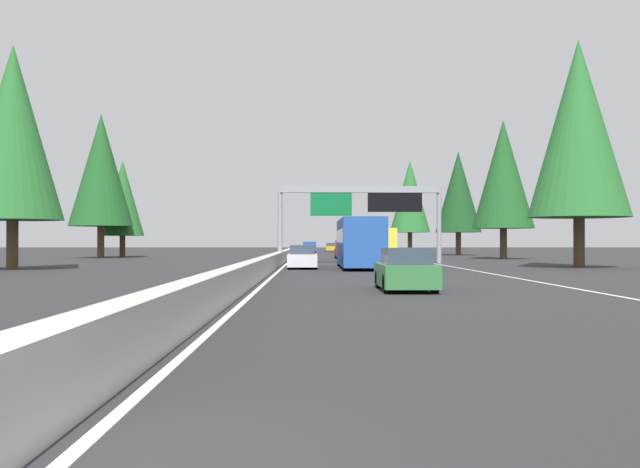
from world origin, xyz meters
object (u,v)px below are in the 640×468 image
at_px(sedan_far_center, 303,258).
at_px(conifer_right_far, 458,192).
at_px(sedan_far_right, 406,271).
at_px(conifer_left_far, 123,198).
at_px(sign_gantry_overhead, 362,202).
at_px(bus_near_center, 360,241).
at_px(conifer_right_distant, 410,197).
at_px(conifer_right_mid, 503,174).
at_px(pickup_near_right, 345,249).
at_px(box_truck_distant_a, 380,242).
at_px(minivan_far_left, 310,247).
at_px(sedan_mid_center, 331,247).
at_px(conifer_right_near, 579,129).
at_px(conifer_left_near, 13,132).
at_px(conifer_left_mid, 101,170).

distance_m(sedan_far_center, conifer_right_far, 51.54).
distance_m(sedan_far_right, conifer_left_far, 62.48).
bearing_deg(sign_gantry_overhead, bus_near_center, 175.36).
distance_m(sign_gantry_overhead, conifer_left_far, 34.86).
bearing_deg(sedan_far_center, sign_gantry_overhead, -21.13).
bearing_deg(sedan_far_center, conifer_right_distant, -12.62).
xyz_separation_m(conifer_right_mid, conifer_right_distant, (44.05, 3.41, 0.42)).
xyz_separation_m(sign_gantry_overhead, pickup_near_right, (17.50, 0.55, -3.84)).
relative_size(box_truck_distant_a, conifer_right_distant, 0.60).
relative_size(minivan_far_left, sedan_mid_center, 1.14).
relative_size(box_truck_distant_a, sedan_far_center, 1.93).
bearing_deg(conifer_right_distant, sign_gantry_overhead, 169.12).
relative_size(minivan_far_left, box_truck_distant_a, 0.59).
distance_m(conifer_right_distant, conifer_left_far, 49.75).
relative_size(conifer_right_near, conifer_right_mid, 1.09).
relative_size(bus_near_center, conifer_left_far, 1.09).
height_order(minivan_far_left, conifer_left_near, conifer_left_near).
bearing_deg(conifer_right_far, sedan_far_center, 158.32).
xyz_separation_m(minivan_far_left, conifer_left_near, (-68.46, 17.70, 7.32)).
xyz_separation_m(conifer_left_mid, conifer_left_far, (4.06, -1.25, -2.69)).
height_order(conifer_right_far, conifer_right_distant, conifer_right_distant).
bearing_deg(sign_gantry_overhead, conifer_right_mid, -44.61).
relative_size(sedan_far_right, conifer_right_near, 0.30).
height_order(sedan_mid_center, conifer_right_near, conifer_right_near).
relative_size(sedan_far_right, sedan_far_center, 1.00).
bearing_deg(conifer_left_near, pickup_near_right, -35.09).
xyz_separation_m(conifer_right_distant, conifer_left_near, (-71.90, 33.24, -0.40)).
bearing_deg(conifer_right_mid, conifer_right_near, 176.87).
distance_m(bus_near_center, conifer_left_far, 42.86).
relative_size(pickup_near_right, box_truck_distant_a, 0.66).
bearing_deg(pickup_near_right, conifer_right_far, -39.10).
distance_m(sedan_far_center, conifer_left_far, 41.81).
bearing_deg(sedan_far_center, conifer_right_mid, -35.95).
bearing_deg(sedan_far_right, box_truck_distant_a, -4.13).
distance_m(box_truck_distant_a, conifer_left_near, 37.87).
xyz_separation_m(conifer_right_mid, conifer_left_mid, (5.65, 40.58, 0.88)).
height_order(pickup_near_right, conifer_left_near, conifer_left_near).
distance_m(minivan_far_left, conifer_left_far, 37.42).
bearing_deg(sedan_far_right, conifer_left_far, 22.60).
xyz_separation_m(sedan_far_right, conifer_right_far, (68.67, -15.07, 7.19)).
distance_m(conifer_right_far, conifer_left_near, 60.81).
relative_size(pickup_near_right, conifer_right_mid, 0.41).
bearing_deg(conifer_left_near, sedan_mid_center, -13.51).
bearing_deg(sedan_far_right, minivan_far_left, 2.29).
distance_m(sign_gantry_overhead, conifer_left_mid, 33.32).
bearing_deg(box_truck_distant_a, minivan_far_left, 9.78).
bearing_deg(box_truck_distant_a, sedan_far_center, 164.77).
relative_size(sign_gantry_overhead, box_truck_distant_a, 1.49).
bearing_deg(bus_near_center, conifer_right_mid, -31.30).
xyz_separation_m(sign_gantry_overhead, sedan_mid_center, (76.00, 0.55, -4.07)).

